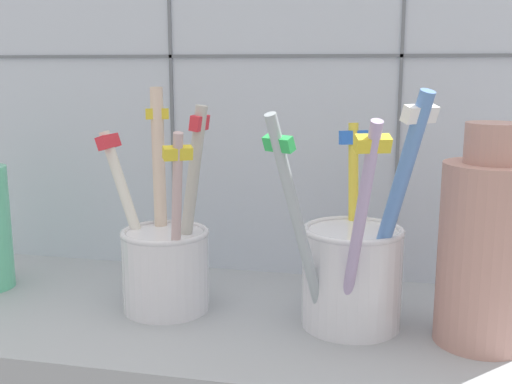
# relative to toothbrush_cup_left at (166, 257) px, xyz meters

# --- Properties ---
(counter_slab) EXTENTS (0.64, 0.22, 0.02)m
(counter_slab) POSITION_rel_toothbrush_cup_left_xyz_m (0.08, -0.00, -0.05)
(counter_slab) COLOR #9EA3A8
(counter_slab) RESTS_ON ground
(tile_wall_back) EXTENTS (0.64, 0.02, 0.45)m
(tile_wall_back) POSITION_rel_toothbrush_cup_left_xyz_m (0.08, 0.12, 0.16)
(tile_wall_back) COLOR silver
(tile_wall_back) RESTS_ON ground
(toothbrush_cup_left) EXTENTS (0.10, 0.09, 0.18)m
(toothbrush_cup_left) POSITION_rel_toothbrush_cup_left_xyz_m (0.00, 0.00, 0.00)
(toothbrush_cup_left) COLOR white
(toothbrush_cup_left) RESTS_ON counter_slab
(toothbrush_cup_right) EXTENTS (0.11, 0.13, 0.18)m
(toothbrush_cup_right) POSITION_rel_toothbrush_cup_left_xyz_m (0.15, -0.00, 0.00)
(toothbrush_cup_right) COLOR white
(toothbrush_cup_right) RESTS_ON counter_slab
(ceramic_vase) EXTENTS (0.07, 0.07, 0.16)m
(ceramic_vase) POSITION_rel_toothbrush_cup_left_xyz_m (0.25, -0.01, 0.03)
(ceramic_vase) COLOR tan
(ceramic_vase) RESTS_ON counter_slab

